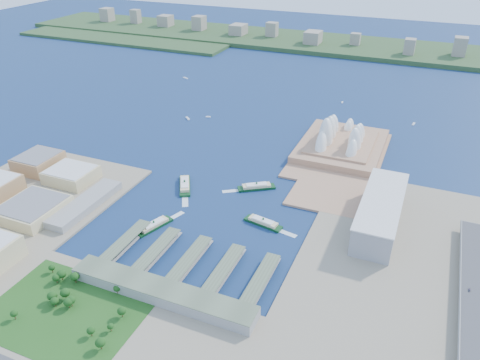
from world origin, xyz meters
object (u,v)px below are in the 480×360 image
at_px(opera_house, 343,132).
at_px(ferry_c, 154,224).
at_px(ferry_b, 257,186).
at_px(car_c, 469,290).
at_px(toaster_building, 380,212).
at_px(ferry_d, 263,221).
at_px(ferry_a, 185,184).

xyz_separation_m(opera_house, ferry_c, (-164.76, -311.46, -27.15)).
bearing_deg(ferry_b, car_c, 31.69).
distance_m(toaster_building, ferry_d, 143.79).
xyz_separation_m(toaster_building, ferry_c, (-254.76, -111.46, -15.65)).
distance_m(ferry_a, car_c, 380.81).
xyz_separation_m(ferry_b, ferry_d, (39.65, -79.42, -0.23)).
bearing_deg(car_c, ferry_c, -178.18).
xyz_separation_m(ferry_a, ferry_b, (95.81, 35.35, -0.43)).
relative_size(opera_house, ferry_d, 3.57).
relative_size(toaster_building, ferry_b, 2.93).
distance_m(toaster_building, ferry_a, 268.98).
height_order(ferry_a, ferry_b, ferry_a).
height_order(ferry_c, ferry_d, ferry_c).
xyz_separation_m(ferry_b, car_c, (273.62, -127.19, 10.51)).
bearing_deg(ferry_a, ferry_b, -9.05).
xyz_separation_m(ferry_a, ferry_d, (135.46, -44.06, -0.67)).
xyz_separation_m(ferry_c, ferry_d, (121.79, 59.05, -0.08)).
distance_m(ferry_a, ferry_d, 142.45).
height_order(ferry_a, ferry_d, ferry_a).
relative_size(ferry_a, ferry_b, 1.09).
bearing_deg(ferry_c, ferry_a, -63.15).
bearing_deg(ferry_c, ferry_d, -134.83).
bearing_deg(opera_house, toaster_building, -65.77).
height_order(ferry_d, car_c, car_c).
height_order(ferry_b, ferry_d, ferry_b).
distance_m(opera_house, toaster_building, 219.62).
relative_size(ferry_b, ferry_d, 1.05).
bearing_deg(opera_house, ferry_d, -99.66).
bearing_deg(ferry_d, opera_house, 1.22).
relative_size(opera_house, ferry_c, 3.51).
height_order(opera_house, toaster_building, opera_house).
distance_m(ferry_c, ferry_d, 135.35).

